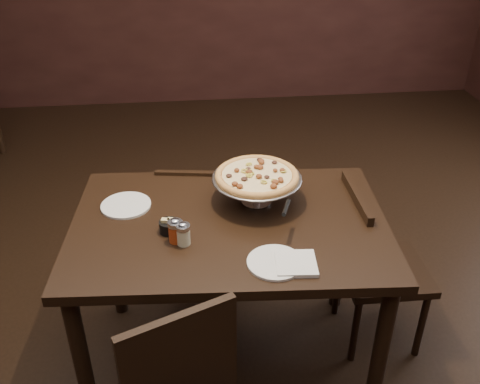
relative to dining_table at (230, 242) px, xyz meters
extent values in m
cube|color=black|center=(-0.09, 0.00, -0.72)|extent=(6.00, 7.00, 0.02)
cube|color=black|center=(0.00, 0.00, 0.09)|extent=(1.37, 0.96, 0.04)
cylinder|color=black|center=(-0.61, -0.33, -0.32)|extent=(0.07, 0.07, 0.78)
cylinder|color=black|center=(0.57, -0.41, -0.32)|extent=(0.07, 0.07, 0.78)
cylinder|color=black|center=(-0.57, 0.41, -0.32)|extent=(0.07, 0.07, 0.78)
cylinder|color=black|center=(0.61, 0.33, -0.32)|extent=(0.07, 0.07, 0.78)
cylinder|color=#BBBCC3|center=(0.13, 0.14, 0.11)|extent=(0.13, 0.13, 0.01)
cylinder|color=#BBBCC3|center=(0.13, 0.14, 0.17)|extent=(0.03, 0.03, 0.10)
cylinder|color=#BBBCC3|center=(0.13, 0.14, 0.22)|extent=(0.09, 0.09, 0.01)
cylinder|color=#9D9CA2|center=(0.13, 0.14, 0.23)|extent=(0.38, 0.38, 0.01)
torus|color=#9D9CA2|center=(0.13, 0.14, 0.23)|extent=(0.39, 0.39, 0.01)
cylinder|color=#A86F32|center=(0.13, 0.14, 0.24)|extent=(0.35, 0.35, 0.01)
torus|color=#A86F32|center=(0.13, 0.14, 0.24)|extent=(0.36, 0.36, 0.03)
cylinder|color=tan|center=(0.13, 0.14, 0.25)|extent=(0.30, 0.30, 0.01)
cylinder|color=beige|center=(-0.19, -0.14, 0.14)|extent=(0.05, 0.05, 0.07)
cylinder|color=#BBBCC3|center=(-0.19, -0.14, 0.19)|extent=(0.06, 0.06, 0.02)
ellipsoid|color=#BBBCC3|center=(-0.19, -0.14, 0.20)|extent=(0.03, 0.03, 0.01)
cylinder|color=#992C0D|center=(-0.22, -0.12, 0.15)|extent=(0.06, 0.06, 0.07)
cylinder|color=#BBBCC3|center=(-0.22, -0.12, 0.19)|extent=(0.06, 0.06, 0.02)
ellipsoid|color=#BBBCC3|center=(-0.22, -0.12, 0.21)|extent=(0.03, 0.03, 0.01)
cylinder|color=black|center=(-0.25, -0.05, 0.13)|extent=(0.08, 0.08, 0.05)
cube|color=#CCB876|center=(-0.26, -0.05, 0.14)|extent=(0.04, 0.03, 0.05)
cube|color=#CCB876|center=(-0.24, -0.05, 0.14)|extent=(0.04, 0.03, 0.05)
cube|color=silver|center=(0.22, -0.31, 0.12)|extent=(0.16, 0.16, 0.02)
cylinder|color=white|center=(-0.44, 0.16, 0.11)|extent=(0.22, 0.22, 0.01)
cylinder|color=white|center=(0.14, -0.30, 0.11)|extent=(0.21, 0.21, 0.01)
cone|color=#BBBCC3|center=(0.21, -0.12, 0.23)|extent=(0.13, 0.13, 0.00)
cylinder|color=black|center=(0.21, -0.12, 0.24)|extent=(0.05, 0.11, 0.02)
cube|color=black|center=(-0.10, 0.59, -0.31)|extent=(0.45, 0.45, 0.04)
cube|color=black|center=(-0.13, 0.41, -0.08)|extent=(0.39, 0.09, 0.41)
cylinder|color=black|center=(0.08, 0.72, -0.52)|extent=(0.03, 0.03, 0.38)
cylinder|color=black|center=(-0.23, 0.77, -0.52)|extent=(0.03, 0.03, 0.38)
cylinder|color=black|center=(0.03, 0.41, -0.52)|extent=(0.03, 0.03, 0.38)
cylinder|color=black|center=(-0.28, 0.45, -0.52)|extent=(0.03, 0.03, 0.38)
cube|color=black|center=(-0.22, -0.60, -0.05)|extent=(0.39, 0.19, 0.43)
cube|color=black|center=(0.75, 0.10, -0.30)|extent=(0.41, 0.41, 0.04)
cube|color=black|center=(0.57, 0.10, -0.06)|extent=(0.03, 0.40, 0.42)
cylinder|color=black|center=(0.92, -0.07, -0.52)|extent=(0.03, 0.03, 0.39)
cylinder|color=black|center=(0.92, 0.26, -0.52)|extent=(0.03, 0.03, 0.39)
cylinder|color=black|center=(0.59, -0.07, -0.52)|extent=(0.03, 0.03, 0.39)
cylinder|color=black|center=(0.59, 0.26, -0.52)|extent=(0.03, 0.03, 0.39)
camera|label=1|loc=(-0.15, -1.84, 1.36)|focal=40.00mm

